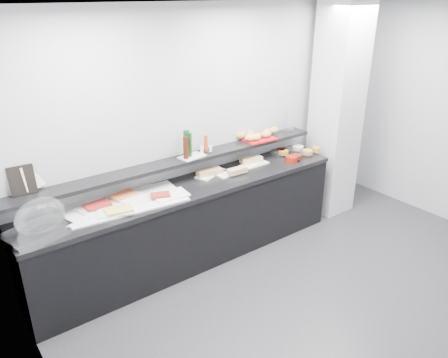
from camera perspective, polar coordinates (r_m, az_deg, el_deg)
ground at (r=4.46m, az=16.72°, el=-16.58°), size 5.00×5.00×0.00m
back_wall at (r=5.06m, az=0.35°, el=6.86°), size 5.00×0.02×2.70m
ceiling at (r=3.47m, az=22.17°, el=20.29°), size 5.00×5.00×0.00m
column at (r=5.84m, az=14.45°, el=8.38°), size 0.50×0.50×2.70m
buffet_cabinet at (r=4.83m, az=-4.18°, el=-6.04°), size 3.60×0.60×0.85m
counter_top at (r=4.62m, az=-4.34°, el=-1.17°), size 3.62×0.62×0.05m
wall_shelf at (r=4.66m, az=-5.61°, el=2.40°), size 3.60×0.25×0.04m
cloche_base at (r=4.05m, az=-23.37°, el=-6.27°), size 0.60×0.49×0.04m
cloche_dome at (r=4.03m, az=-22.84°, el=-4.59°), size 0.50×0.39×0.34m
linen_runner at (r=4.33m, az=-12.78°, el=-3.03°), size 1.18×0.65×0.01m
platter_meat_a at (r=4.29m, az=-16.89°, el=-3.55°), size 0.31×0.24×0.01m
food_meat_a at (r=4.27m, az=-16.21°, el=-3.27°), size 0.25×0.17×0.02m
platter_salmon at (r=4.40m, az=-12.21°, el=-2.32°), size 0.31×0.26×0.01m
food_salmon at (r=4.42m, az=-12.98°, el=-2.01°), size 0.26×0.19×0.02m
platter_cheese at (r=4.15m, az=-14.05°, el=-4.14°), size 0.37×0.30×0.01m
food_cheese at (r=4.13m, az=-13.54°, el=-3.96°), size 0.27×0.20×0.02m
platter_meat_b at (r=4.37m, az=-6.98°, el=-2.08°), size 0.36×0.25×0.01m
food_meat_b at (r=4.35m, az=-8.32°, el=-2.08°), size 0.22×0.18×0.02m
sandwich_plate_left at (r=4.89m, az=-1.81°, el=0.73°), size 0.42×0.30×0.01m
sandwich_food_left at (r=4.83m, az=-1.95°, el=0.94°), size 0.30×0.15×0.06m
tongs_left at (r=4.79m, az=-1.60°, el=0.41°), size 0.16×0.04×0.01m
sandwich_plate_mid at (r=4.89m, az=0.80°, el=0.74°), size 0.32×0.15×0.01m
sandwich_food_mid at (r=4.87m, az=1.74°, el=1.09°), size 0.24×0.10×0.06m
tongs_mid at (r=4.84m, az=1.08°, el=0.65°), size 0.15×0.06×0.01m
sandwich_plate_right at (r=5.16m, az=3.97°, el=1.92°), size 0.35×0.16×0.01m
sandwich_food_right at (r=5.19m, az=3.57°, el=2.53°), size 0.28×0.15×0.06m
tongs_right at (r=5.14m, az=4.65°, el=1.99°), size 0.15×0.07×0.01m
bowl_glass_fruit at (r=5.46m, az=7.05°, el=3.36°), size 0.22×0.22×0.07m
fill_glass_fruit at (r=5.47m, az=7.75°, el=3.50°), size 0.13×0.13×0.05m
bowl_black_jam at (r=5.52m, az=7.48°, el=3.55°), size 0.19×0.19×0.07m
fill_black_jam at (r=5.51m, az=7.40°, el=3.66°), size 0.13×0.13×0.05m
bowl_glass_cream at (r=5.60m, az=9.04°, el=3.77°), size 0.20×0.20×0.07m
fill_glass_cream at (r=5.65m, az=9.63°, el=4.04°), size 0.16×0.16×0.05m
bowl_red_jam at (r=5.29m, az=8.80°, el=2.59°), size 0.19×0.19×0.07m
fill_red_jam at (r=5.35m, az=9.52°, el=2.91°), size 0.12×0.12×0.05m
bowl_glass_salmon at (r=5.49m, az=10.63°, el=3.25°), size 0.19×0.19×0.07m
fill_glass_salmon at (r=5.53m, az=10.84°, el=3.49°), size 0.15×0.15×0.05m
bowl_black_fruit at (r=5.54m, az=10.72°, el=3.43°), size 0.11×0.11×0.07m
fill_black_fruit at (r=5.64m, az=11.91°, el=3.82°), size 0.10×0.10×0.05m
framed_print at (r=4.17m, az=-24.88°, el=-0.14°), size 0.22×0.09×0.26m
print_art at (r=4.20m, az=-23.67°, el=0.25°), size 0.20×0.11×0.22m
condiment_tray at (r=4.69m, az=-4.19°, el=2.95°), size 0.30×0.21×0.01m
bottle_green_a at (r=4.65m, az=-4.54°, el=4.51°), size 0.06×0.06×0.26m
bottle_brown at (r=4.59m, az=-5.02°, el=4.10°), size 0.06×0.06×0.24m
bottle_green_b at (r=4.67m, az=-4.91°, el=4.73°), size 0.08×0.08×0.28m
bottle_hot at (r=4.80m, az=-2.39°, el=4.69°), size 0.05×0.05×0.18m
shaker_salt at (r=4.80m, az=-1.78°, el=4.00°), size 0.04×0.04×0.07m
shaker_pepper at (r=4.77m, az=-2.91°, el=3.85°), size 0.04×0.04×0.07m
bread_tray at (r=5.25m, az=4.56°, el=5.23°), size 0.40×0.29×0.02m
bread_roll_nw at (r=5.20m, az=2.27°, el=5.71°), size 0.14×0.11×0.08m
bread_roll_n at (r=5.27m, az=3.51°, el=5.91°), size 0.14×0.11×0.08m
bread_roll_ne at (r=5.44m, az=6.49°, el=6.38°), size 0.17×0.13×0.08m
bread_roll_sw at (r=5.16m, az=4.31°, el=5.52°), size 0.16×0.14×0.08m
bread_roll_s at (r=5.28m, az=5.57°, el=5.89°), size 0.17×0.14×0.08m
bread_roll_se at (r=5.29m, az=5.44°, el=5.91°), size 0.17×0.13×0.08m
bread_roll_midw at (r=5.13m, az=3.53°, el=5.44°), size 0.17×0.12×0.08m
bread_roll_mide at (r=5.37m, az=5.65°, el=6.18°), size 0.15×0.11×0.08m
carafe at (r=5.56m, az=8.60°, el=7.58°), size 0.14×0.14×0.30m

